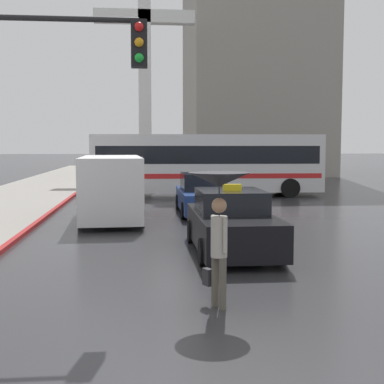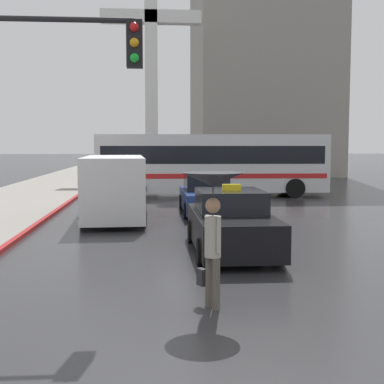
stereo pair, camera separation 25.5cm
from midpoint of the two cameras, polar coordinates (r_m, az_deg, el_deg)
name	(u,v)px [view 1 (the left image)]	position (r m, az deg, el deg)	size (l,w,h in m)	color
taxi	(232,224)	(13.11, 3.68, -3.40)	(1.91, 4.44, 1.67)	black
sedan_red	(203,195)	(20.41, 0.85, -0.37)	(1.91, 4.64, 1.53)	navy
ambulance_van	(111,185)	(18.87, -8.97, 0.78)	(2.28, 5.79, 2.21)	white
city_bus	(207,162)	(27.33, 1.31, 3.22)	(11.64, 2.97, 3.13)	silver
pedestrian_with_umbrella	(219,200)	(8.47, 2.03, -0.83)	(0.99, 0.99, 2.19)	#4C473D
traffic_light	(19,90)	(9.78, -18.66, 10.31)	(3.87, 0.38, 5.06)	black
building_tower_near	(253,30)	(50.29, 6.39, 16.82)	(11.61, 13.47, 25.79)	gray
monument_cross	(145,52)	(39.57, -5.27, 14.61)	(7.13, 0.90, 16.21)	white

